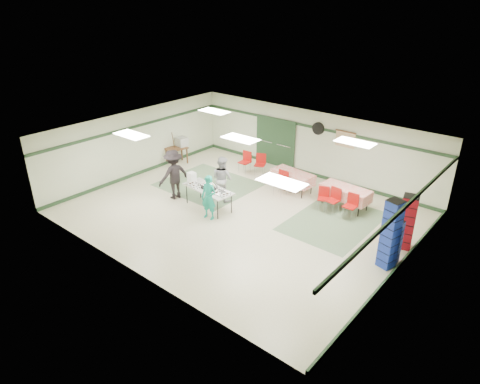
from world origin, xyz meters
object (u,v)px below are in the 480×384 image
Objects in this scene: chair_loose_b at (246,160)px; dining_table_b at (293,177)px; chair_a at (334,197)px; chair_c at (352,203)px; crate_stack_blue_a at (392,242)px; dining_table_a at (345,192)px; serving_table at (208,189)px; crate_stack_blue_b at (390,234)px; broom at (174,147)px; volunteer_grey at (222,178)px; crate_stack_red at (407,222)px; chair_b at (324,196)px; office_printer at (182,142)px; volunteer_dark at (174,175)px; volunteer_teal at (209,198)px; chair_d at (282,180)px; printer_table at (176,150)px; chair_loose_a at (260,162)px.

dining_table_b is at bearing -8.52° from chair_loose_b.
chair_c is (0.65, -0.00, -0.01)m from chair_a.
crate_stack_blue_a is (7.33, -2.55, 0.09)m from chair_loose_b.
dining_table_a is 2.20m from dining_table_b.
crate_stack_blue_b reaches higher than serving_table.
crate_stack_blue_b is at bearing -29.28° from chair_a.
volunteer_grey is at bearing -13.39° from broom.
chair_a is 0.44× the size of crate_stack_blue_b.
crate_stack_red is (6.23, 1.89, 0.13)m from serving_table.
office_printer is at bearing 155.01° from chair_b.
crate_stack_blue_a is 10.46m from broom.
crate_stack_blue_b is (6.23, 0.58, 0.30)m from serving_table.
dining_table_b is (-2.20, 0.00, -0.00)m from dining_table_a.
volunteer_dark is at bearing -165.06° from crate_stack_red.
dining_table_b is 1.95× the size of chair_a.
volunteer_teal is 4.80m from dining_table_a.
chair_loose_b is at bearing 158.85° from crate_stack_blue_b.
volunteer_teal is 0.92× the size of volunteer_grey.
crate_stack_blue_a is (2.07, -1.69, 0.12)m from chair_c.
crate_stack_blue_a is at bearing 110.06° from volunteer_dark.
volunteer_teal reaches higher than crate_stack_blue_a.
chair_d reaches higher than chair_c.
crate_stack_red is at bearing -166.97° from volunteer_grey.
crate_stack_blue_a is at bearing 90.00° from crate_stack_blue_b.
printer_table is at bearing 27.40° from broom.
crate_stack_blue_a reaches higher than chair_a.
volunteer_teal reaches higher than chair_a.
chair_loose_a reaches higher than dining_table_b.
chair_b is at bearing -148.14° from volunteer_grey.
office_printer is (-3.98, 1.74, 0.10)m from volunteer_grey.
printer_table is 0.73× the size of broom.
crate_stack_blue_b reaches higher than dining_table_b.
dining_table_b is (1.44, 3.13, -0.15)m from serving_table.
crate_stack_blue_b reaches higher than chair_b.
chair_a is 1.02× the size of chair_c.
chair_loose_a is (-4.63, 1.05, 0.02)m from chair_c.
chair_loose_b is 0.64× the size of broom.
serving_table is 1.57m from volunteer_dark.
dining_table_a is at bearing 40.91° from volunteer_teal.
chair_loose_a is 0.63× the size of broom.
broom is (-3.05, -1.22, 0.18)m from chair_loose_b.
volunteer_grey is at bearing -127.98° from chair_d.
dining_table_b is at bearing -176.22° from dining_table_a.
printer_table is (-7.71, -0.90, 0.08)m from dining_table_a.
chair_c reaches higher than chair_b.
serving_table is 1.31× the size of volunteer_teal.
crate_stack_blue_a reaches higher than printer_table.
dining_table_b is 0.85× the size of crate_stack_blue_b.
dining_table_a is 2.38m from chair_d.
volunteer_grey reaches higher than dining_table_b.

